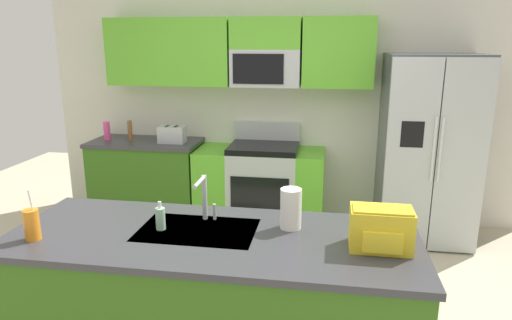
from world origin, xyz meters
TOP-DOWN VIEW (x-y plane):
  - kitchen_wall_unit at (-0.14, 2.08)m, footprint 5.20×0.43m
  - back_counter at (-1.47, 1.80)m, footprint 1.20×0.63m
  - range_oven at (-0.18, 1.80)m, footprint 1.36×0.61m
  - refrigerator at (1.50, 1.73)m, footprint 0.90×0.76m
  - island_counter at (-0.10, -0.52)m, footprint 2.33×0.90m
  - toaster at (-1.13, 1.75)m, footprint 0.28×0.16m
  - pepper_mill at (-1.64, 1.80)m, footprint 0.05×0.05m
  - bottle_pink at (-1.89, 1.77)m, footprint 0.07×0.07m
  - sink_faucet at (-0.20, -0.33)m, footprint 0.08×0.21m
  - drink_cup_orange at (-1.06, -0.75)m, footprint 0.08×0.08m
  - soap_dispenser at (-0.42, -0.50)m, footprint 0.06×0.06m
  - paper_towel_roll at (0.33, -0.36)m, footprint 0.12×0.12m
  - backpack at (0.82, -0.56)m, footprint 0.32×0.22m

SIDE VIEW (x-z plane):
  - range_oven at x=-0.18m, z-range -0.11..0.99m
  - back_counter at x=-1.47m, z-range 0.00..0.90m
  - island_counter at x=-0.10m, z-range 0.00..0.90m
  - refrigerator at x=1.50m, z-range 0.00..1.85m
  - soap_dispenser at x=-0.42m, z-range 0.88..1.05m
  - drink_cup_orange at x=-1.06m, z-range 0.84..1.14m
  - toaster at x=-1.13m, z-range 0.90..1.08m
  - bottle_pink at x=-1.89m, z-range 0.90..1.10m
  - pepper_mill at x=-1.64m, z-range 0.90..1.12m
  - backpack at x=0.82m, z-range 0.90..1.13m
  - paper_towel_roll at x=0.33m, z-range 0.90..1.14m
  - sink_faucet at x=-0.20m, z-range 0.93..1.21m
  - kitchen_wall_unit at x=-0.14m, z-range 0.17..2.77m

